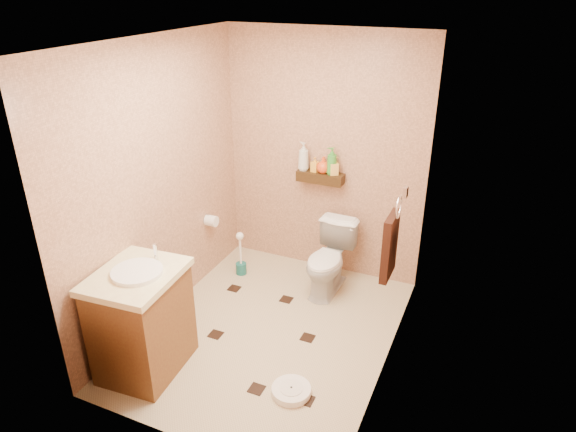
% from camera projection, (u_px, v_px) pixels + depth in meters
% --- Properties ---
extents(ground, '(2.50, 2.50, 0.00)m').
position_uv_depth(ground, '(270.00, 332.00, 4.43)').
color(ground, beige).
rests_on(ground, ground).
extents(wall_back, '(2.00, 0.04, 2.40)m').
position_uv_depth(wall_back, '(324.00, 157.00, 4.95)').
color(wall_back, tan).
rests_on(wall_back, ground).
extents(wall_front, '(2.00, 0.04, 2.40)m').
position_uv_depth(wall_front, '(171.00, 289.00, 2.88)').
color(wall_front, tan).
rests_on(wall_front, ground).
extents(wall_left, '(0.04, 2.50, 2.40)m').
position_uv_depth(wall_left, '(160.00, 186.00, 4.28)').
color(wall_left, tan).
rests_on(wall_left, ground).
extents(wall_right, '(0.04, 2.50, 2.40)m').
position_uv_depth(wall_right, '(397.00, 229.00, 3.55)').
color(wall_right, tan).
rests_on(wall_right, ground).
extents(ceiling, '(2.00, 2.50, 0.02)m').
position_uv_depth(ceiling, '(264.00, 41.00, 3.40)').
color(ceiling, white).
rests_on(ceiling, wall_back).
extents(wall_shelf, '(0.46, 0.14, 0.10)m').
position_uv_depth(wall_shelf, '(320.00, 177.00, 4.96)').
color(wall_shelf, '#3B2510').
rests_on(wall_shelf, wall_back).
extents(floor_accents, '(1.30, 1.26, 0.01)m').
position_uv_depth(floor_accents, '(266.00, 337.00, 4.37)').
color(floor_accents, black).
rests_on(floor_accents, ground).
extents(toilet, '(0.39, 0.67, 0.67)m').
position_uv_depth(toilet, '(329.00, 260.00, 4.89)').
color(toilet, white).
rests_on(toilet, ground).
extents(vanity, '(0.62, 0.74, 0.98)m').
position_uv_depth(vanity, '(142.00, 320.00, 3.87)').
color(vanity, brown).
rests_on(vanity, ground).
extents(bathroom_scale, '(0.35, 0.35, 0.06)m').
position_uv_depth(bathroom_scale, '(291.00, 391.00, 3.77)').
color(bathroom_scale, white).
rests_on(bathroom_scale, ground).
extents(toilet_brush, '(0.11, 0.11, 0.47)m').
position_uv_depth(toilet_brush, '(241.00, 259.00, 5.23)').
color(toilet_brush, '#196664').
rests_on(toilet_brush, ground).
extents(towel_ring, '(0.12, 0.30, 0.76)m').
position_uv_depth(towel_ring, '(390.00, 243.00, 3.90)').
color(towel_ring, silver).
rests_on(towel_ring, wall_right).
extents(toilet_paper, '(0.12, 0.11, 0.12)m').
position_uv_depth(toilet_paper, '(211.00, 221.00, 5.05)').
color(toilet_paper, white).
rests_on(toilet_paper, wall_left).
extents(bottle_a, '(0.14, 0.14, 0.28)m').
position_uv_depth(bottle_a, '(304.00, 156.00, 4.95)').
color(bottle_a, silver).
rests_on(bottle_a, wall_shelf).
extents(bottle_b, '(0.08, 0.08, 0.15)m').
position_uv_depth(bottle_b, '(315.00, 164.00, 4.93)').
color(bottle_b, gold).
rests_on(bottle_b, wall_shelf).
extents(bottle_c, '(0.18, 0.18, 0.16)m').
position_uv_depth(bottle_c, '(323.00, 165.00, 4.90)').
color(bottle_c, '#E0491A').
rests_on(bottle_c, wall_shelf).
extents(bottle_d, '(0.14, 0.14, 0.27)m').
position_uv_depth(bottle_d, '(332.00, 161.00, 4.84)').
color(bottle_d, '#368E2F').
rests_on(bottle_d, wall_shelf).
extents(bottle_e, '(0.11, 0.11, 0.17)m').
position_uv_depth(bottle_e, '(334.00, 166.00, 4.86)').
color(bottle_e, '#F4BD51').
rests_on(bottle_e, wall_shelf).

